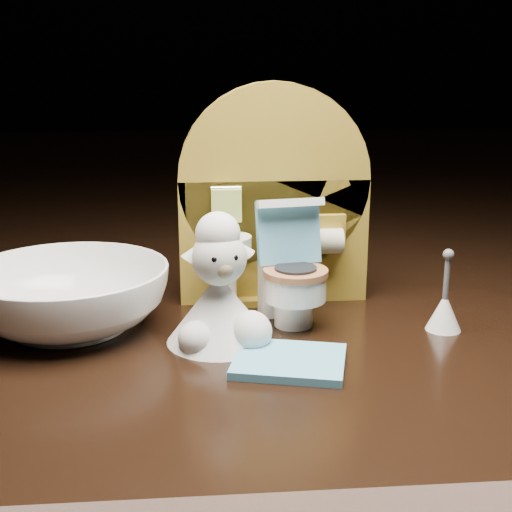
{
  "coord_description": "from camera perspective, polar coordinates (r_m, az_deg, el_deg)",
  "views": [
    {
      "loc": [
        -0.05,
        -0.41,
        0.17
      ],
      "look_at": [
        -0.02,
        0.02,
        0.05
      ],
      "focal_mm": 50.0,
      "sensor_mm": 36.0,
      "label": 1
    }
  ],
  "objects": [
    {
      "name": "backdrop_panel",
      "position": [
        0.49,
        1.35,
        3.83
      ],
      "size": [
        0.13,
        0.05,
        0.15
      ],
      "color": "olive",
      "rests_on": "ground"
    },
    {
      "name": "toy_toilet",
      "position": [
        0.46,
        2.79,
        -1.72
      ],
      "size": [
        0.04,
        0.05,
        0.08
      ],
      "rotation": [
        0.0,
        0.0,
        0.16
      ],
      "color": "white",
      "rests_on": "ground"
    },
    {
      "name": "bath_mat",
      "position": [
        0.4,
        2.69,
        -8.42
      ],
      "size": [
        0.07,
        0.06,
        0.0
      ],
      "primitive_type": "cube",
      "rotation": [
        0.0,
        0.0,
        -0.25
      ],
      "color": "#58A4C4",
      "rests_on": "ground"
    },
    {
      "name": "toilet_brush",
      "position": [
        0.46,
        14.83,
        -4.11
      ],
      "size": [
        0.02,
        0.02,
        0.05
      ],
      "color": "white",
      "rests_on": "ground"
    },
    {
      "name": "plush_lamb",
      "position": [
        0.42,
        -2.89,
        -3.35
      ],
      "size": [
        0.06,
        0.06,
        0.08
      ],
      "rotation": [
        0.0,
        0.0,
        0.21
      ],
      "color": "silver",
      "rests_on": "ground"
    },
    {
      "name": "ceramic_bowl",
      "position": [
        0.46,
        -14.78,
        -3.23
      ],
      "size": [
        0.16,
        0.16,
        0.04
      ],
      "primitive_type": "imported",
      "rotation": [
        0.0,
        0.0,
        -0.35
      ],
      "color": "white",
      "rests_on": "ground"
    }
  ]
}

